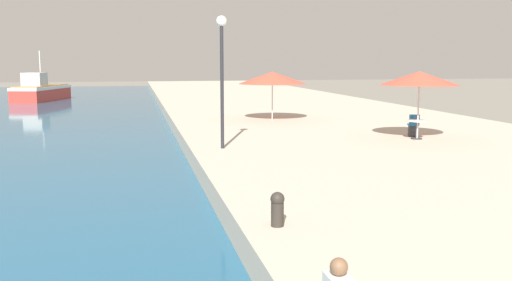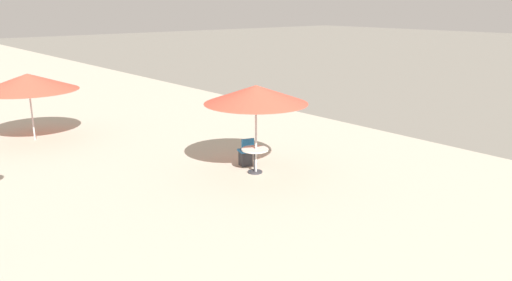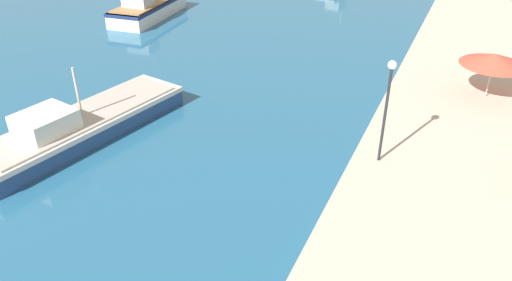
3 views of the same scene
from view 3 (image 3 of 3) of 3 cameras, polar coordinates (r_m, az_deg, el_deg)
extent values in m
cube|color=#235B7F|center=(49.73, -17.07, 14.63)|extent=(56.00, 90.00, 0.04)
cube|color=navy|center=(25.89, -19.06, 1.51)|extent=(5.01, 11.29, 1.03)
cube|color=silver|center=(25.71, -19.20, 2.27)|extent=(5.08, 11.41, 0.25)
cube|color=#ADA89E|center=(25.64, -19.27, 2.62)|extent=(4.60, 10.39, 0.10)
cube|color=silver|center=(24.52, -22.94, 1.94)|extent=(2.51, 2.76, 0.93)
cylinder|color=#B7B2A8|center=(25.10, -19.76, 5.23)|extent=(0.12, 0.12, 2.48)
cube|color=silver|center=(44.45, -12.17, 14.37)|extent=(3.69, 8.46, 1.25)
cube|color=navy|center=(44.32, -12.24, 14.99)|extent=(3.76, 8.54, 0.25)
cube|color=#99754C|center=(44.28, -12.27, 15.21)|extent=(3.40, 7.78, 0.10)
cylinder|color=#B7B7B7|center=(29.67, 25.12, 6.30)|extent=(0.06, 0.06, 2.00)
cone|color=#E04C38|center=(29.28, 25.60, 8.36)|extent=(3.47, 3.47, 0.61)
cylinder|color=#232328|center=(21.28, 14.50, 2.63)|extent=(0.12, 0.12, 4.20)
sphere|color=white|center=(20.37, 15.31, 8.33)|extent=(0.36, 0.36, 0.36)
camera|label=1|loc=(10.19, -43.16, -39.62)|focal=40.00mm
camera|label=2|loc=(11.76, -0.03, -4.66)|focal=35.00mm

